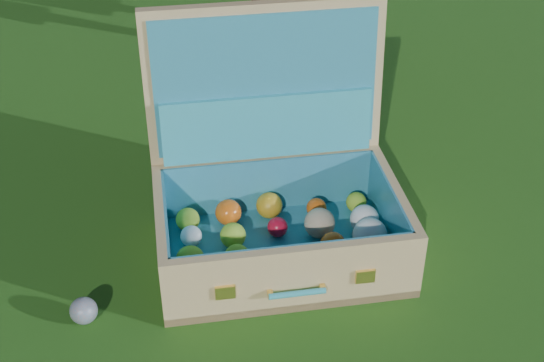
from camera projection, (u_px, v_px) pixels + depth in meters
The scene contains 3 objects.
ground at pixel (226, 240), 1.88m from camera, with size 60.00×60.00×0.00m, color #215114.
stray_ball at pixel (84, 311), 1.63m from camera, with size 0.06×0.06×0.06m, color teal.
suitcase at pixel (277, 187), 1.80m from camera, with size 0.61×0.50×0.55m.
Camera 1 is at (-0.27, -1.45, 1.18)m, focal length 50.00 mm.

